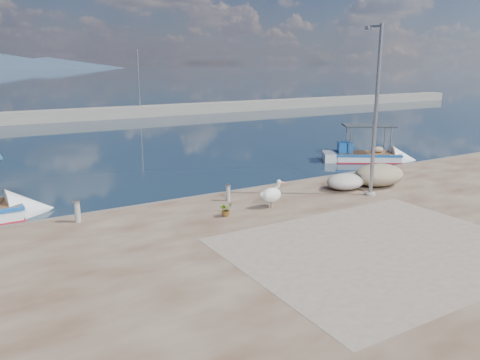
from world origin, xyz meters
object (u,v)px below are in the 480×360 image
object	(u,v)px
boat_right	(366,158)
lamp_post	(375,117)
bollard_near	(228,192)
pelican	(272,195)

from	to	relation	value
boat_right	lamp_post	bearing A→B (deg)	-101.65
boat_right	bollard_near	xyz separation A→B (m)	(-12.51, -4.74, 0.66)
pelican	bollard_near	size ratio (longest dim) A/B	1.70
pelican	bollard_near	bearing A→B (deg)	137.05
pelican	bollard_near	distance (m)	1.95
lamp_post	bollard_near	bearing A→B (deg)	158.09
lamp_post	bollard_near	world-z (taller)	lamp_post
lamp_post	pelican	bearing A→B (deg)	172.45
bollard_near	boat_right	bearing A→B (deg)	20.75
boat_right	lamp_post	size ratio (longest dim) A/B	0.80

